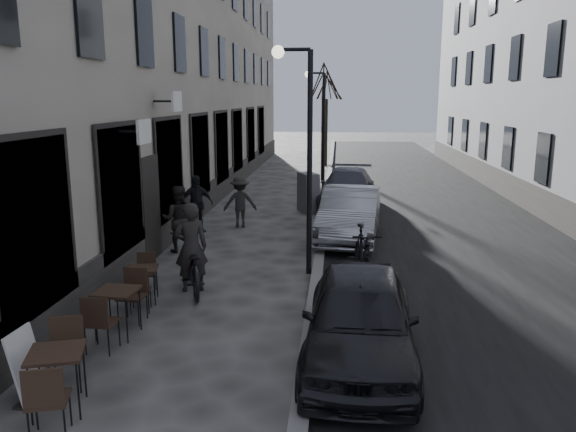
# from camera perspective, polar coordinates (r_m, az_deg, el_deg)

# --- Properties ---
(ground) EXTENTS (120.00, 120.00, 0.00)m
(ground) POSITION_cam_1_polar(r_m,az_deg,el_deg) (7.60, -0.38, -19.76)
(ground) COLOR #3D3A37
(ground) RESTS_ON ground
(road) EXTENTS (7.30, 60.00, 0.00)m
(road) POSITION_cam_1_polar(r_m,az_deg,el_deg) (23.02, 13.06, 1.66)
(road) COLOR black
(road) RESTS_ON ground
(kerb) EXTENTS (0.25, 60.00, 0.12)m
(kerb) POSITION_cam_1_polar(r_m,az_deg,el_deg) (22.78, 3.94, 1.99)
(kerb) COLOR gray
(kerb) RESTS_ON ground
(streetlamp_near) EXTENTS (0.90, 0.28, 5.09)m
(streetlamp_near) POSITION_cam_1_polar(r_m,az_deg,el_deg) (12.49, 1.44, 8.12)
(streetlamp_near) COLOR black
(streetlamp_near) RESTS_ON ground
(streetlamp_far) EXTENTS (0.90, 0.28, 5.09)m
(streetlamp_far) POSITION_cam_1_polar(r_m,az_deg,el_deg) (24.46, 3.26, 9.99)
(streetlamp_far) COLOR black
(streetlamp_far) RESTS_ON ground
(tree_near) EXTENTS (2.40, 2.40, 5.70)m
(tree_near) POSITION_cam_1_polar(r_m,az_deg,el_deg) (27.45, 3.66, 13.34)
(tree_near) COLOR black
(tree_near) RESTS_ON ground
(tree_far) EXTENTS (2.40, 2.40, 5.70)m
(tree_far) POSITION_cam_1_polar(r_m,az_deg,el_deg) (33.45, 3.94, 13.09)
(tree_far) COLOR black
(tree_far) RESTS_ON ground
(bistro_set_a) EXTENTS (0.92, 1.72, 0.98)m
(bistro_set_a) POSITION_cam_1_polar(r_m,az_deg,el_deg) (8.06, -22.35, -14.69)
(bistro_set_a) COLOR black
(bistro_set_a) RESTS_ON ground
(bistro_set_b) EXTENTS (0.70, 1.65, 0.97)m
(bistro_set_b) POSITION_cam_1_polar(r_m,az_deg,el_deg) (10.07, -16.92, -8.92)
(bistro_set_b) COLOR black
(bistro_set_b) RESTS_ON ground
(bistro_set_c) EXTENTS (0.69, 1.45, 0.83)m
(bistro_set_c) POSITION_cam_1_polar(r_m,az_deg,el_deg) (11.56, -14.49, -6.42)
(bistro_set_c) COLOR black
(bistro_set_c) RESTS_ON ground
(sign_board) EXTENTS (0.36, 0.59, 0.99)m
(sign_board) POSITION_cam_1_polar(r_m,az_deg,el_deg) (8.53, -24.89, -14.17)
(sign_board) COLOR black
(sign_board) RESTS_ON ground
(utility_cabinet) EXTENTS (0.85, 1.05, 1.39)m
(utility_cabinet) POSITION_cam_1_polar(r_m,az_deg,el_deg) (19.86, 2.07, 2.39)
(utility_cabinet) COLOR #5F5E61
(utility_cabinet) RESTS_ON ground
(bicycle) EXTENTS (1.47, 2.33, 1.16)m
(bicycle) POSITION_cam_1_polar(r_m,az_deg,el_deg) (11.94, -9.77, -4.84)
(bicycle) COLOR black
(bicycle) RESTS_ON ground
(cyclist_rider) EXTENTS (0.80, 0.66, 1.89)m
(cyclist_rider) POSITION_cam_1_polar(r_m,az_deg,el_deg) (11.84, -9.83, -3.13)
(cyclist_rider) COLOR #282523
(cyclist_rider) RESTS_ON ground
(pedestrian_near) EXTENTS (0.95, 0.79, 1.76)m
(pedestrian_near) POSITION_cam_1_polar(r_m,az_deg,el_deg) (14.96, -11.11, -0.30)
(pedestrian_near) COLOR black
(pedestrian_near) RESTS_ON ground
(pedestrian_mid) EXTENTS (1.14, 0.81, 1.60)m
(pedestrian_mid) POSITION_cam_1_polar(r_m,az_deg,el_deg) (17.55, -4.90, 1.43)
(pedestrian_mid) COLOR #272522
(pedestrian_mid) RESTS_ON ground
(pedestrian_far) EXTENTS (1.10, 0.77, 1.73)m
(pedestrian_far) POSITION_cam_1_polar(r_m,az_deg,el_deg) (17.09, -9.32, 1.24)
(pedestrian_far) COLOR black
(pedestrian_far) RESTS_ON ground
(car_near) EXTENTS (1.85, 4.21, 1.41)m
(car_near) POSITION_cam_1_polar(r_m,az_deg,el_deg) (8.76, 7.30, -10.22)
(car_near) COLOR black
(car_near) RESTS_ON ground
(car_mid) EXTENTS (1.99, 4.59, 1.47)m
(car_mid) POSITION_cam_1_polar(r_m,az_deg,el_deg) (16.12, 6.32, 0.22)
(car_mid) COLOR #96989E
(car_mid) RESTS_ON ground
(car_far) EXTENTS (2.32, 4.86, 1.37)m
(car_far) POSITION_cam_1_polar(r_m,az_deg,el_deg) (21.13, 6.05, 2.88)
(car_far) COLOR #383A43
(car_far) RESTS_ON ground
(moped) EXTENTS (0.85, 2.19, 1.28)m
(moped) POSITION_cam_1_polar(r_m,az_deg,el_deg) (12.22, 7.61, -4.08)
(moped) COLOR black
(moped) RESTS_ON ground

